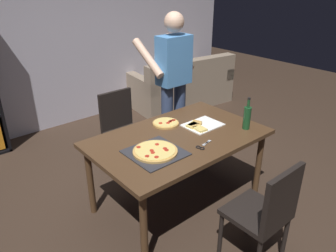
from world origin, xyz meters
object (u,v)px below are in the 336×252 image
(dining_table, at_px, (178,143))
(wine_bottle, at_px, (247,117))
(chair_far_side, at_px, (122,125))
(pepperoni_pizza_on_tray, at_px, (155,152))
(chair_near_camera, at_px, (267,210))
(second_pizza_plain, at_px, (166,123))
(person_serving_pizza, at_px, (173,79))
(couch, at_px, (183,88))
(kitchen_scissors, at_px, (203,146))

(dining_table, xyz_separation_m, wine_bottle, (0.61, -0.30, 0.19))
(chair_far_side, height_order, pepperoni_pizza_on_tray, chair_far_side)
(chair_near_camera, relative_size, second_pizza_plain, 3.45)
(dining_table, distance_m, pepperoni_pizza_on_tray, 0.39)
(person_serving_pizza, xyz_separation_m, pepperoni_pizza_on_tray, (-0.95, -0.87, -0.23))
(wine_bottle, relative_size, second_pizza_plain, 1.21)
(wine_bottle, bearing_deg, pepperoni_pizza_on_tray, 168.81)
(dining_table, xyz_separation_m, pepperoni_pizza_on_tray, (-0.36, -0.11, 0.09))
(pepperoni_pizza_on_tray, distance_m, second_pizza_plain, 0.59)
(chair_far_side, xyz_separation_m, couch, (1.89, 1.00, -0.21))
(chair_far_side, relative_size, wine_bottle, 2.85)
(dining_table, bearing_deg, person_serving_pizza, 52.13)
(chair_near_camera, height_order, kitchen_scissors, chair_near_camera)
(chair_far_side, relative_size, couch, 0.50)
(dining_table, relative_size, kitchen_scissors, 8.09)
(kitchen_scissors, bearing_deg, dining_table, 95.23)
(pepperoni_pizza_on_tray, xyz_separation_m, wine_bottle, (0.97, -0.19, 0.10))
(pepperoni_pizza_on_tray, height_order, wine_bottle, wine_bottle)
(chair_far_side, bearing_deg, wine_bottle, -64.74)
(chair_far_side, xyz_separation_m, kitchen_scissors, (0.03, -1.27, 0.24))
(dining_table, height_order, chair_far_side, chair_far_side)
(person_serving_pizza, bearing_deg, dining_table, -127.87)
(couch, height_order, pepperoni_pizza_on_tray, couch)
(chair_far_side, height_order, wine_bottle, wine_bottle)
(wine_bottle, bearing_deg, kitchen_scissors, 178.31)
(person_serving_pizza, relative_size, pepperoni_pizza_on_tray, 4.02)
(kitchen_scissors, bearing_deg, wine_bottle, -1.69)
(pepperoni_pizza_on_tray, relative_size, kitchen_scissors, 2.19)
(wine_bottle, height_order, second_pizza_plain, wine_bottle)
(chair_far_side, xyz_separation_m, second_pizza_plain, (0.08, -0.71, 0.25))
(dining_table, bearing_deg, pepperoni_pizza_on_tray, -163.21)
(chair_near_camera, bearing_deg, couch, 57.52)
(couch, distance_m, second_pizza_plain, 2.53)
(person_serving_pizza, xyz_separation_m, second_pizza_plain, (-0.51, -0.49, -0.24))
(dining_table, relative_size, chair_far_side, 1.78)
(chair_near_camera, bearing_deg, kitchen_scissors, 87.89)
(couch, height_order, second_pizza_plain, couch)
(couch, bearing_deg, person_serving_pizza, -136.71)
(chair_near_camera, height_order, person_serving_pizza, person_serving_pizza)
(second_pizza_plain, bearing_deg, wine_bottle, -47.77)
(dining_table, distance_m, chair_near_camera, 1.00)
(couch, relative_size, wine_bottle, 5.67)
(dining_table, height_order, chair_near_camera, chair_near_camera)
(chair_far_side, xyz_separation_m, pepperoni_pizza_on_tray, (-0.36, -1.09, 0.25))
(dining_table, bearing_deg, second_pizza_plain, 73.88)
(person_serving_pizza, distance_m, pepperoni_pizza_on_tray, 1.31)
(dining_table, xyz_separation_m, couch, (1.89, 1.99, -0.37))
(couch, relative_size, person_serving_pizza, 1.02)
(person_serving_pizza, xyz_separation_m, wine_bottle, (0.01, -1.06, -0.13))
(pepperoni_pizza_on_tray, height_order, second_pizza_plain, pepperoni_pizza_on_tray)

